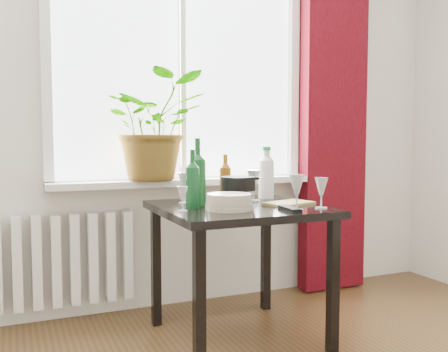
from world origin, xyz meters
name	(u,v)px	position (x,y,z in m)	size (l,w,h in m)	color
window	(181,62)	(0.00, 2.22, 1.60)	(1.72, 0.08, 1.62)	white
windowsill	(185,182)	(0.00, 2.15, 0.82)	(1.72, 0.20, 0.04)	silver
curtain	(333,112)	(1.12, 2.12, 1.30)	(0.50, 0.12, 2.56)	#3B050C
radiator	(65,260)	(-0.75, 2.18, 0.38)	(0.80, 0.10, 0.55)	white
table	(238,222)	(0.10, 1.55, 0.65)	(0.85, 0.85, 0.74)	black
potted_plant	(155,126)	(-0.21, 2.11, 1.18)	(0.60, 0.52, 0.67)	#217F27
wine_bottle_left	(192,178)	(-0.17, 1.55, 0.90)	(0.07, 0.07, 0.31)	#0B3C18
wine_bottle_right	(198,171)	(-0.11, 1.63, 0.93)	(0.09, 0.09, 0.37)	#0B3A16
bottle_amber	(225,176)	(0.14, 1.83, 0.88)	(0.07, 0.07, 0.28)	brown
cleaning_bottle	(266,172)	(0.39, 1.78, 0.90)	(0.09, 0.09, 0.32)	silver
wineglass_front_right	(297,192)	(0.29, 1.26, 0.83)	(0.08, 0.08, 0.19)	#B0B9BD
wineglass_far_right	(321,193)	(0.44, 1.27, 0.82)	(0.07, 0.07, 0.17)	silver
wineglass_back_center	(254,185)	(0.26, 1.69, 0.83)	(0.08, 0.08, 0.19)	silver
wineglass_back_left	(185,188)	(-0.14, 1.74, 0.83)	(0.07, 0.07, 0.18)	silver
wineglass_front_left	(183,199)	(-0.25, 1.45, 0.80)	(0.05, 0.05, 0.13)	silver
plate_stack	(229,202)	(-0.02, 1.41, 0.78)	(0.25, 0.25, 0.08)	#BEB39E
fondue_pot	(238,190)	(0.14, 1.63, 0.82)	(0.22, 0.19, 0.15)	black
tv_remote	(290,209)	(0.25, 1.26, 0.75)	(0.05, 0.18, 0.02)	black
cutting_board	(289,203)	(0.37, 1.47, 0.75)	(0.26, 0.17, 0.01)	olive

